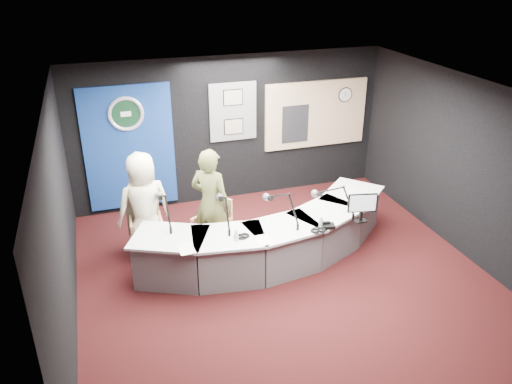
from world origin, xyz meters
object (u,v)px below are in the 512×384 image
object	(u,v)px
armchair_right	(212,228)
person_woman	(211,204)
person_man	(144,206)
armchair_left	(146,225)
broadcast_desk	(270,239)

from	to	relation	value
armchair_right	person_woman	size ratio (longest dim) A/B	0.52
armchair_right	person_man	bearing A→B (deg)	-142.05
armchair_left	person_woman	world-z (taller)	person_woman
armchair_left	person_man	distance (m)	0.34
armchair_left	armchair_right	distance (m)	1.04
broadcast_desk	armchair_left	distance (m)	1.98
armchair_right	armchair_left	bearing A→B (deg)	-142.05
armchair_left	person_man	bearing A→B (deg)	0.00
broadcast_desk	person_woman	xyz separation A→B (m)	(-0.83, 0.45, 0.53)
armchair_right	person_woman	bearing A→B (deg)	-34.69
broadcast_desk	armchair_right	bearing A→B (deg)	151.52
armchair_left	person_man	world-z (taller)	person_man
broadcast_desk	person_woman	size ratio (longest dim) A/B	2.48
person_man	person_woman	distance (m)	1.04
armchair_right	person_man	distance (m)	1.11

